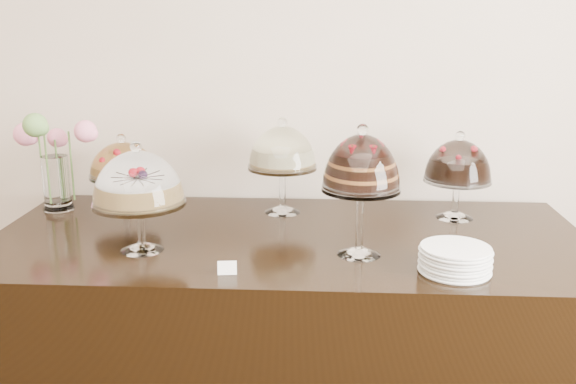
# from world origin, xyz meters

# --- Properties ---
(wall_back) EXTENTS (5.00, 0.04, 3.00)m
(wall_back) POSITION_xyz_m (0.00, 3.00, 1.50)
(wall_back) COLOR beige
(wall_back) RESTS_ON ground
(display_counter) EXTENTS (2.20, 1.00, 0.90)m
(display_counter) POSITION_xyz_m (0.21, 2.45, 0.45)
(display_counter) COLOR black
(display_counter) RESTS_ON ground
(cake_stand_sugar_sponge) EXTENTS (0.32, 0.32, 0.39)m
(cake_stand_sugar_sponge) POSITION_xyz_m (-0.29, 2.26, 1.14)
(cake_stand_sugar_sponge) COLOR white
(cake_stand_sugar_sponge) RESTS_ON display_counter
(cake_stand_choco_layer) EXTENTS (0.26, 0.26, 0.45)m
(cake_stand_choco_layer) POSITION_xyz_m (0.46, 2.26, 1.20)
(cake_stand_choco_layer) COLOR white
(cake_stand_choco_layer) RESTS_ON display_counter
(cake_stand_cheesecake) EXTENTS (0.28, 0.28, 0.40)m
(cake_stand_cheesecake) POSITION_xyz_m (0.16, 2.74, 1.15)
(cake_stand_cheesecake) COLOR white
(cake_stand_cheesecake) RESTS_ON display_counter
(cake_stand_dark_choco) EXTENTS (0.27, 0.27, 0.35)m
(cake_stand_dark_choco) POSITION_xyz_m (0.86, 2.71, 1.12)
(cake_stand_dark_choco) COLOR white
(cake_stand_dark_choco) RESTS_ON display_counter
(cake_stand_fruit_tart) EXTENTS (0.28, 0.28, 0.32)m
(cake_stand_fruit_tart) POSITION_xyz_m (-0.50, 2.73, 1.10)
(cake_stand_fruit_tart) COLOR white
(cake_stand_fruit_tart) RESTS_ON display_counter
(flower_vase) EXTENTS (0.36, 0.29, 0.42)m
(flower_vase) POSITION_xyz_m (-0.79, 2.73, 1.13)
(flower_vase) COLOR white
(flower_vase) RESTS_ON display_counter
(plate_stack) EXTENTS (0.22, 0.22, 0.08)m
(plate_stack) POSITION_xyz_m (0.75, 2.13, 0.94)
(plate_stack) COLOR white
(plate_stack) RESTS_ON display_counter
(price_card_left) EXTENTS (0.06, 0.02, 0.04)m
(price_card_left) POSITION_xyz_m (0.03, 2.06, 0.92)
(price_card_left) COLOR white
(price_card_left) RESTS_ON display_counter
(price_card_right) EXTENTS (0.06, 0.03, 0.04)m
(price_card_right) POSITION_xyz_m (0.74, 2.05, 0.92)
(price_card_right) COLOR white
(price_card_right) RESTS_ON display_counter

